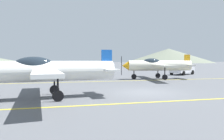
{
  "coord_description": "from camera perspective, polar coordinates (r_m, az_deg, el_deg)",
  "views": [
    {
      "loc": [
        -5.3,
        -12.64,
        2.13
      ],
      "look_at": [
        -0.94,
        6.0,
        1.2
      ],
      "focal_mm": 33.02,
      "sensor_mm": 36.0,
      "label": 1
    }
  ],
  "objects": [
    {
      "name": "apron_line_far",
      "position": [
        20.85,
        1.64,
        -3.07
      ],
      "size": [
        80.0,
        0.16,
        0.01
      ],
      "primitive_type": "cube",
      "color": "yellow",
      "rests_on": "ground_plane"
    },
    {
      "name": "hill_centerleft",
      "position": [
        174.07,
        15.36,
        3.86
      ],
      "size": [
        70.61,
        70.61,
        11.42
      ],
      "primitive_type": "cone",
      "color": "slate",
      "rests_on": "ground_plane"
    },
    {
      "name": "apron_line_near",
      "position": [
        11.12,
        15.75,
        -8.34
      ],
      "size": [
        80.0,
        0.16,
        0.01
      ],
      "primitive_type": "cube",
      "color": "yellow",
      "rests_on": "ground_plane"
    },
    {
      "name": "ground_plane",
      "position": [
        13.87,
        9.53,
        -6.09
      ],
      "size": [
        400.0,
        400.0,
        0.0
      ],
      "primitive_type": "plane",
      "color": "#54565B"
    },
    {
      "name": "airplane_near",
      "position": [
        11.93,
        -17.77,
        -0.13
      ],
      "size": [
        8.03,
        9.21,
        2.75
      ],
      "color": "white",
      "rests_on": "ground_plane"
    },
    {
      "name": "airplane_mid",
      "position": [
        23.57,
        12.31,
        1.31
      ],
      "size": [
        8.03,
        9.21,
        2.75
      ],
      "color": "silver",
      "rests_on": "ground_plane"
    },
    {
      "name": "car_sedan",
      "position": [
        31.66,
        18.9,
        0.3
      ],
      "size": [
        4.61,
        3.78,
        1.62
      ],
      "color": "white",
      "rests_on": "ground_plane"
    }
  ]
}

